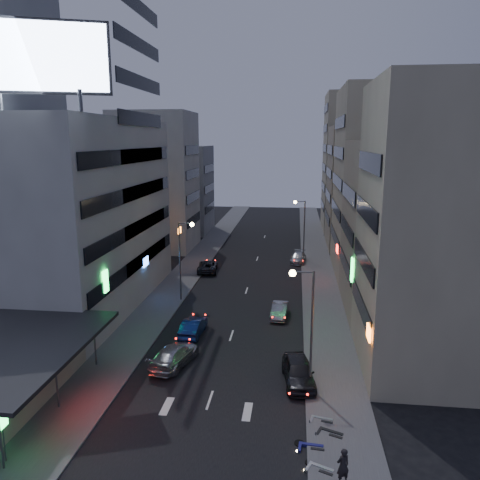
% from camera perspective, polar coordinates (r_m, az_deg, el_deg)
% --- Properties ---
extents(ground, '(180.00, 180.00, 0.00)m').
position_cam_1_polar(ground, '(27.95, -5.34, -23.07)').
color(ground, black).
rests_on(ground, ground).
extents(sidewalk_left, '(4.00, 120.00, 0.12)m').
position_cam_1_polar(sidewalk_left, '(56.22, -6.92, -4.50)').
color(sidewalk_left, '#4C4C4F').
rests_on(sidewalk_left, ground).
extents(sidewalk_right, '(4.00, 120.00, 0.12)m').
position_cam_1_polar(sidewalk_right, '(54.75, 9.64, -5.04)').
color(sidewalk_right, '#4C4C4F').
rests_on(sidewalk_right, ground).
extents(white_building, '(14.00, 24.00, 18.00)m').
position_cam_1_polar(white_building, '(48.21, -20.52, 2.93)').
color(white_building, '#B7B7B2').
rests_on(white_building, ground).
extents(shophouse_near, '(10.00, 11.00, 20.00)m').
position_cam_1_polar(shophouse_near, '(34.77, 23.31, 1.06)').
color(shophouse_near, tan).
rests_on(shophouse_near, ground).
extents(shophouse_mid, '(11.00, 12.00, 16.00)m').
position_cam_1_polar(shophouse_mid, '(46.19, 19.78, 1.35)').
color(shophouse_mid, gray).
rests_on(shophouse_mid, ground).
extents(shophouse_far, '(10.00, 14.00, 22.00)m').
position_cam_1_polar(shophouse_far, '(58.34, 16.73, 6.65)').
color(shophouse_far, tan).
rests_on(shophouse_far, ground).
extents(far_left_a, '(11.00, 10.00, 20.00)m').
position_cam_1_polar(far_left_a, '(70.61, -10.20, 7.03)').
color(far_left_a, '#B7B7B2').
rests_on(far_left_a, ground).
extents(far_left_b, '(12.00, 10.00, 15.00)m').
position_cam_1_polar(far_left_b, '(83.43, -7.86, 6.14)').
color(far_left_b, gray).
rests_on(far_left_b, ground).
extents(far_right_a, '(11.00, 12.00, 18.00)m').
position_cam_1_polar(far_right_a, '(73.36, 15.08, 6.20)').
color(far_right_a, gray).
rests_on(far_right_a, ground).
extents(far_right_b, '(12.00, 12.00, 24.00)m').
position_cam_1_polar(far_right_b, '(87.05, 14.24, 9.11)').
color(far_right_b, tan).
rests_on(far_right_b, ground).
extents(billboard, '(9.52, 3.75, 6.20)m').
position_cam_1_polar(billboard, '(37.38, -23.63, 19.76)').
color(billboard, '#595B60').
rests_on(billboard, white_building).
extents(street_lamp_right_near, '(1.60, 0.44, 8.02)m').
position_cam_1_polar(street_lamp_right_near, '(30.25, 8.05, -8.75)').
color(street_lamp_right_near, '#595B60').
rests_on(street_lamp_right_near, sidewalk_right).
extents(street_lamp_left, '(1.60, 0.44, 8.02)m').
position_cam_1_polar(street_lamp_left, '(46.86, -6.90, -1.16)').
color(street_lamp_left, '#595B60').
rests_on(street_lamp_left, sidewalk_left).
extents(street_lamp_right_far, '(1.60, 0.44, 8.02)m').
position_cam_1_polar(street_lamp_right_far, '(63.19, 7.51, 2.29)').
color(street_lamp_right_far, '#595B60').
rests_on(street_lamp_right_far, sidewalk_right).
extents(parked_car_right_near, '(2.57, 5.06, 1.65)m').
position_cam_1_polar(parked_car_right_near, '(32.86, 7.12, -15.63)').
color(parked_car_right_near, '#232328').
rests_on(parked_car_right_near, ground).
extents(parked_car_right_mid, '(1.62, 4.01, 1.29)m').
position_cam_1_polar(parked_car_right_mid, '(43.78, 4.84, -8.54)').
color(parked_car_right_mid, '#96979E').
rests_on(parked_car_right_mid, ground).
extents(parked_car_left, '(2.80, 5.16, 1.37)m').
position_cam_1_polar(parked_car_left, '(58.21, -3.98, -3.21)').
color(parked_car_left, '#2B2C31').
rests_on(parked_car_left, ground).
extents(parked_car_right_far, '(2.20, 4.65, 1.31)m').
position_cam_1_polar(parked_car_right_far, '(62.88, 7.12, -2.14)').
color(parked_car_right_far, '#A3A7AB').
rests_on(parked_car_right_far, ground).
extents(road_car_blue, '(1.68, 4.42, 1.44)m').
position_cam_1_polar(road_car_blue, '(40.02, -5.73, -10.50)').
color(road_car_blue, navy).
rests_on(road_car_blue, ground).
extents(road_car_silver, '(3.18, 5.49, 1.49)m').
position_cam_1_polar(road_car_silver, '(35.32, -8.02, -13.72)').
color(road_car_silver, '#ABAEB4').
rests_on(road_car_silver, ground).
extents(person, '(0.79, 0.69, 1.82)m').
position_cam_1_polar(person, '(24.95, 12.43, -25.31)').
color(person, black).
rests_on(person, sidewalk_right).
extents(scooter_black_a, '(1.22, 2.16, 1.25)m').
position_cam_1_polar(scooter_black_a, '(24.83, 13.01, -26.38)').
color(scooter_black_a, black).
rests_on(scooter_black_a, sidewalk_right).
extents(scooter_silver_a, '(1.35, 2.03, 1.18)m').
position_cam_1_polar(scooter_silver_a, '(25.79, 11.57, -24.74)').
color(scooter_silver_a, '#B3B6BC').
rests_on(scooter_silver_a, sidewalk_right).
extents(scooter_blue, '(0.83, 2.02, 1.20)m').
position_cam_1_polar(scooter_blue, '(27.29, 10.27, -22.34)').
color(scooter_blue, navy).
rests_on(scooter_blue, sidewalk_right).
extents(scooter_black_b, '(1.40, 2.15, 1.25)m').
position_cam_1_polar(scooter_black_b, '(28.29, 12.64, -21.03)').
color(scooter_black_b, black).
rests_on(scooter_black_b, sidewalk_right).
extents(scooter_silver_b, '(1.00, 1.98, 1.15)m').
position_cam_1_polar(scooter_silver_b, '(29.42, 11.37, -19.67)').
color(scooter_silver_b, '#9A9DA1').
rests_on(scooter_silver_b, sidewalk_right).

